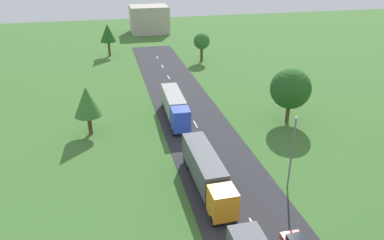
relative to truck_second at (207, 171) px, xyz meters
The scene contains 9 objects.
road 6.45m from the truck_second, 64.25° to the right, with size 10.00×140.00×0.06m, color #2B2B30.
truck_second is the anchor object (origin of this frame).
truck_third 18.19m from the truck_second, 89.62° to the left, with size 2.81×12.22×3.62m.
lamppost_second 9.06m from the truck_second, 12.94° to the right, with size 0.36×0.36×8.41m.
tree_oak 20.31m from the truck_second, 127.26° to the left, with size 3.69×3.69×6.87m.
tree_birch 21.28m from the truck_second, 39.93° to the left, with size 5.85×5.85×8.07m.
tree_maple 58.32m from the truck_second, 98.15° to the left, with size 3.75×3.75×7.60m.
tree_ash 49.68m from the truck_second, 75.86° to the left, with size 3.64×3.64×6.42m.
distant_building 83.29m from the truck_second, 86.73° to the left, with size 11.27×9.65×7.96m, color #B2A899.
Camera 1 is at (-11.70, -1.36, 23.13)m, focal length 34.32 mm.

